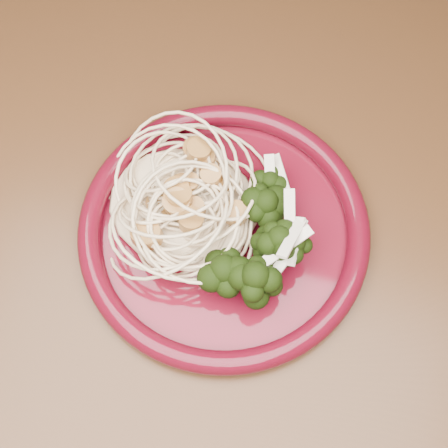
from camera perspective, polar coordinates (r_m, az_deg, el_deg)
dining_table at (r=0.63m, az=2.84°, el=-8.95°), size 1.20×0.80×0.75m
dinner_plate at (r=0.54m, az=0.00°, el=-0.46°), size 0.32×0.32×0.02m
spaghetti_pile at (r=0.54m, az=-3.76°, el=2.15°), size 0.16×0.15×0.03m
scallop_cluster at (r=0.51m, az=-3.99°, el=3.86°), size 0.14×0.14×0.04m
broccoli_pile at (r=0.51m, az=4.85°, el=-2.31°), size 0.12×0.16×0.05m
onion_garnish at (r=0.49m, az=5.12°, el=-0.99°), size 0.08×0.10×0.05m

